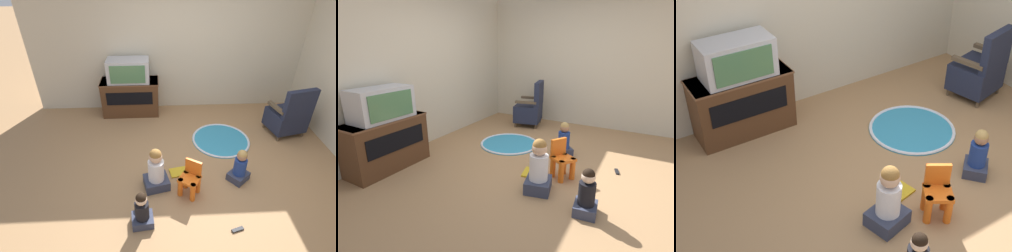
# 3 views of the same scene
# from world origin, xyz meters

# --- Properties ---
(ground_plane) EXTENTS (30.00, 30.00, 0.00)m
(ground_plane) POSITION_xyz_m (0.00, 0.00, 0.00)
(ground_plane) COLOR #9E754C
(wall_back) EXTENTS (5.41, 0.12, 2.77)m
(wall_back) POSITION_xyz_m (-0.30, 2.11, 1.38)
(wall_back) COLOR beige
(wall_back) RESTS_ON ground_plane
(wall_right) EXTENTS (0.12, 5.17, 2.77)m
(wall_right) POSITION_xyz_m (2.35, -0.41, 1.38)
(wall_right) COLOR beige
(wall_right) RESTS_ON ground_plane
(tv_cabinet) EXTENTS (1.12, 0.48, 0.71)m
(tv_cabinet) POSITION_xyz_m (-1.11, 1.80, 0.37)
(tv_cabinet) COLOR #4C2D19
(tv_cabinet) RESTS_ON ground_plane
(television) EXTENTS (0.78, 0.43, 0.43)m
(television) POSITION_xyz_m (-1.11, 1.78, 0.93)
(television) COLOR #B7B7BC
(television) RESTS_ON tv_cabinet
(black_armchair) EXTENTS (0.68, 0.64, 0.94)m
(black_armchair) POSITION_xyz_m (1.72, 0.91, 0.36)
(black_armchair) COLOR brown
(black_armchair) RESTS_ON ground_plane
(yellow_kid_chair) EXTENTS (0.34, 0.34, 0.51)m
(yellow_kid_chair) POSITION_xyz_m (-0.18, -0.42, 0.22)
(yellow_kid_chair) COLOR orange
(yellow_kid_chair) RESTS_ON ground_plane
(play_mat) EXTENTS (1.01, 1.01, 0.04)m
(play_mat) POSITION_xyz_m (0.51, 0.75, 0.01)
(play_mat) COLOR teal
(play_mat) RESTS_ON ground_plane
(child_watching_left) EXTENTS (0.28, 0.25, 0.51)m
(child_watching_left) POSITION_xyz_m (-0.81, -0.88, 0.22)
(child_watching_left) COLOR #33384C
(child_watching_left) RESTS_ON ground_plane
(child_watching_center) EXTENTS (0.39, 0.36, 0.66)m
(child_watching_center) POSITION_xyz_m (-0.64, -0.28, 0.28)
(child_watching_center) COLOR #33384C
(child_watching_center) RESTS_ON ground_plane
(child_watching_right) EXTENTS (0.36, 0.35, 0.53)m
(child_watching_right) POSITION_xyz_m (0.55, -0.21, 0.23)
(child_watching_right) COLOR #33384C
(child_watching_right) RESTS_ON ground_plane
(book) EXTENTS (0.31, 0.24, 0.02)m
(book) POSITION_xyz_m (-0.29, -0.03, 0.01)
(book) COLOR gold
(book) RESTS_ON ground_plane
(remote_control) EXTENTS (0.16, 0.08, 0.02)m
(remote_control) POSITION_xyz_m (0.32, -1.04, 0.01)
(remote_control) COLOR black
(remote_control) RESTS_ON ground_plane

